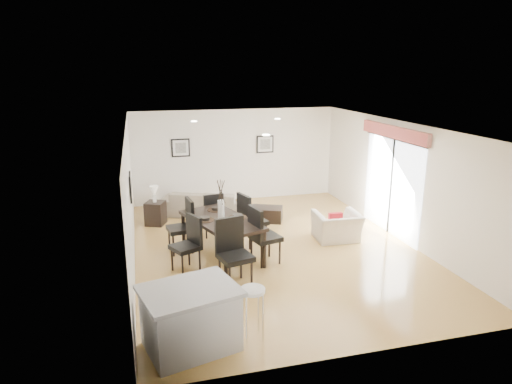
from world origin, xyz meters
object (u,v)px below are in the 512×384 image
object	(u,v)px
side_table	(156,213)
dining_chair_foot	(212,212)
dining_chair_wnear	(189,240)
bar_stool	(253,296)
dining_chair_efar	(249,217)
dining_table	(221,223)
sofa	(205,203)
coffee_table	(264,214)
armchair	(337,226)
dining_chair_wfar	(184,223)
dining_chair_head	(233,248)
dining_chair_enear	(261,232)
kitchen_island	(191,318)

from	to	relation	value
side_table	dining_chair_foot	bearing A→B (deg)	-43.44
dining_chair_wnear	dining_chair_foot	distance (m)	1.87
side_table	bar_stool	world-z (taller)	bar_stool
dining_chair_efar	dining_chair_foot	world-z (taller)	dining_chair_efar
dining_chair_wnear	dining_table	bearing A→B (deg)	97.32
sofa	dining_chair_wnear	world-z (taller)	dining_chair_wnear
coffee_table	armchair	bearing A→B (deg)	-32.05
dining_chair_wfar	dining_chair_head	xyz separation A→B (m)	(0.68, -1.76, 0.05)
armchair	side_table	distance (m)	4.54
side_table	bar_stool	xyz separation A→B (m)	(1.13, -5.51, 0.39)
dining_chair_wnear	dining_chair_wfar	xyz separation A→B (m)	(0.01, 0.98, 0.03)
sofa	bar_stool	world-z (taller)	bar_stool
bar_stool	dining_chair_efar	bearing A→B (deg)	76.89
dining_chair_head	bar_stool	world-z (taller)	dining_chair_head
dining_chair_wnear	coffee_table	distance (m)	3.37
dining_chair_wfar	dining_chair_foot	xyz separation A→B (m)	(0.72, 0.74, -0.06)
dining_chair_head	side_table	distance (m)	3.91
armchair	side_table	bearing A→B (deg)	-25.33
dining_chair_wfar	side_table	bearing A→B (deg)	-172.44
dining_chair_foot	dining_chair_enear	bearing A→B (deg)	101.93
sofa	dining_table	xyz separation A→B (m)	(-0.10, -2.93, 0.42)
side_table	bar_stool	distance (m)	5.64
sofa	dining_chair_head	distance (m)	4.19
dining_table	side_table	bearing A→B (deg)	98.48
dining_chair_head	bar_stool	xyz separation A→B (m)	(-0.09, -1.81, -0.01)
dining_chair_enear	kitchen_island	distance (m)	3.07
dining_table	dining_chair_efar	distance (m)	0.86
sofa	side_table	world-z (taller)	sofa
dining_table	dining_chair_enear	distance (m)	0.89
sofa	armchair	distance (m)	3.74
side_table	dining_chair_wnear	bearing A→B (deg)	-79.84
sofa	bar_stool	xyz separation A→B (m)	(-0.21, -5.99, 0.35)
dining_chair_enear	dining_chair_wnear	bearing A→B (deg)	73.73
sofa	dining_chair_enear	world-z (taller)	dining_chair_enear
coffee_table	dining_chair_wnear	bearing A→B (deg)	-109.30
dining_chair_enear	side_table	size ratio (longest dim) A/B	2.02
dining_chair_enear	dining_chair_foot	bearing A→B (deg)	7.54
armchair	kitchen_island	world-z (taller)	kitchen_island
dining_chair_wfar	coffee_table	distance (m)	2.72
dining_chair_wnear	coffee_table	size ratio (longest dim) A/B	1.21
dining_chair_foot	kitchen_island	xyz separation A→B (m)	(-1.03, -4.32, -0.13)
sofa	dining_chair_head	bearing A→B (deg)	110.26
kitchen_island	sofa	bearing A→B (deg)	64.94
armchair	sofa	bearing A→B (deg)	-41.77
dining_chair_enear	side_table	distance (m)	3.58
sofa	dining_chair_wnear	distance (m)	3.50
armchair	dining_chair_head	xyz separation A→B (m)	(-2.77, -1.53, 0.37)
dining_chair_head	coffee_table	world-z (taller)	dining_chair_head
sofa	dining_chair_wnear	size ratio (longest dim) A/B	2.07
kitchen_island	armchair	bearing A→B (deg)	27.11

